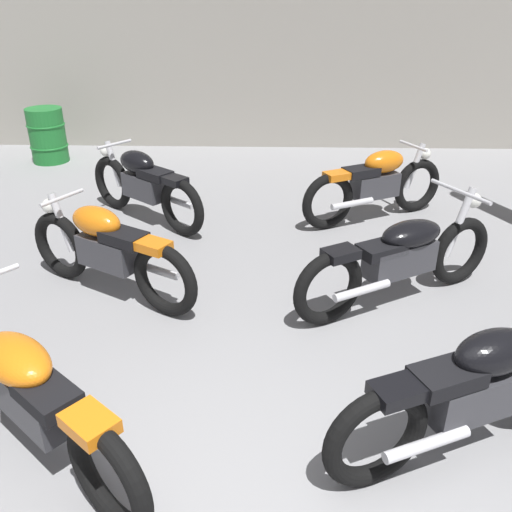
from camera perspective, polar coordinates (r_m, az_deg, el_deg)
name	(u,v)px	position (r m, az deg, el deg)	size (l,w,h in m)	color
back_wall	(266,37)	(9.64, 1.06, 21.87)	(12.64, 0.24, 3.60)	#9E998E
motorcycle_left_row_0	(30,393)	(3.57, -22.51, -13.01)	(1.74, 1.47, 0.97)	black
motorcycle_left_row_1	(107,249)	(5.09, -15.23, 0.68)	(1.76, 1.07, 0.88)	black
motorcycle_left_row_2	(144,184)	(6.67, -11.60, 7.32)	(1.60, 1.33, 0.88)	black
motorcycle_right_row_0	(474,391)	(3.55, 21.77, -12.93)	(1.85, 0.89, 0.88)	black
motorcycle_right_row_1	(401,257)	(4.96, 14.89, -0.06)	(1.94, 1.19, 0.97)	black
motorcycle_right_row_2	(376,183)	(6.72, 12.38, 7.40)	(1.81, 0.99, 0.88)	black
oil_drum	(47,135)	(9.49, -20.91, 11.67)	(0.59, 0.59, 0.85)	#1E722D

